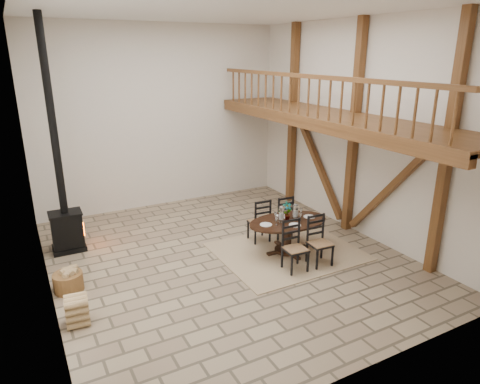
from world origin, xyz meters
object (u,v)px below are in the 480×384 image
wood_stove (63,203)px  log_basket (68,281)px  log_stack (77,311)px  dining_table (288,234)px

wood_stove → log_basket: 2.05m
log_basket → log_stack: log_stack is taller
log_basket → wood_stove: bearing=82.3°
wood_stove → log_stack: wood_stove is taller
dining_table → log_basket: size_ratio=3.86×
log_stack → log_basket: bearing=89.6°
dining_table → log_stack: 4.55m
dining_table → wood_stove: size_ratio=0.41×
dining_table → log_stack: (-4.51, -0.59, -0.18)m
dining_table → log_basket: dining_table is taller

